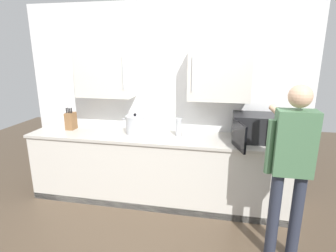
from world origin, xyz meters
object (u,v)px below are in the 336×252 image
at_px(microwave_oven, 252,128).
at_px(knife_block, 71,121).
at_px(stock_pot, 135,125).
at_px(person_figure, 291,160).
at_px(thermos_flask, 179,127).

distance_m(microwave_oven, knife_block, 2.43).
height_order(stock_pot, knife_block, knife_block).
bearing_deg(microwave_oven, stock_pot, 179.78).
height_order(microwave_oven, knife_block, microwave_oven).
xyz_separation_m(microwave_oven, person_figure, (0.26, -0.83, -0.06)).
bearing_deg(microwave_oven, thermos_flask, -179.87).
bearing_deg(thermos_flask, knife_block, 179.02).
bearing_deg(person_figure, knife_block, 162.47).
distance_m(knife_block, person_figure, 2.82).
xyz_separation_m(microwave_oven, stock_pot, (-1.48, 0.01, -0.04)).
relative_size(knife_block, person_figure, 0.18).
xyz_separation_m(stock_pot, thermos_flask, (0.58, -0.01, -0.00)).
xyz_separation_m(microwave_oven, thermos_flask, (-0.90, -0.00, -0.04)).
bearing_deg(stock_pot, microwave_oven, -0.22).
distance_m(stock_pot, person_figure, 1.93).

